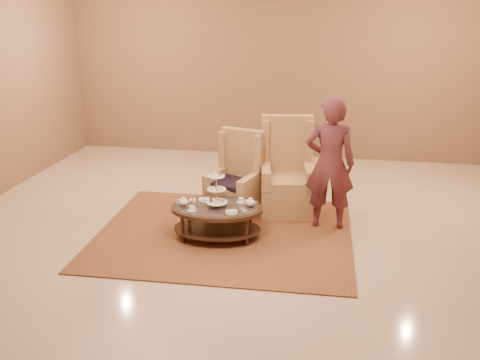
% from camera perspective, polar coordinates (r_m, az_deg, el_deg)
% --- Properties ---
extents(ground, '(8.00, 8.00, 0.00)m').
position_cam_1_polar(ground, '(6.86, -0.02, -6.42)').
color(ground, beige).
rests_on(ground, ground).
extents(ceiling, '(8.00, 8.00, 0.02)m').
position_cam_1_polar(ceiling, '(6.86, -0.02, -6.42)').
color(ceiling, white).
rests_on(ceiling, ground).
extents(wall_back, '(8.00, 0.04, 3.50)m').
position_cam_1_polar(wall_back, '(10.24, 4.10, 12.14)').
color(wall_back, '#89644B').
rests_on(wall_back, ground).
extents(rug, '(3.35, 2.82, 0.02)m').
position_cam_1_polar(rug, '(7.04, -1.65, -5.69)').
color(rug, '#905C33').
rests_on(rug, ground).
extents(tea_table, '(1.23, 0.89, 0.98)m').
position_cam_1_polar(tea_table, '(6.78, -2.48, -3.46)').
color(tea_table, black).
rests_on(tea_table, ground).
extents(armchair_left, '(0.81, 0.82, 1.19)m').
position_cam_1_polar(armchair_left, '(7.58, -0.38, -0.65)').
color(armchair_left, tan).
rests_on(armchair_left, ground).
extents(armchair_right, '(0.84, 0.86, 1.36)m').
position_cam_1_polar(armchair_right, '(7.68, 5.00, -0.02)').
color(armchair_right, tan).
rests_on(armchair_right, ground).
extents(person, '(0.65, 0.43, 1.78)m').
position_cam_1_polar(person, '(7.03, 9.57, 1.70)').
color(person, '#5B272F').
rests_on(person, ground).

